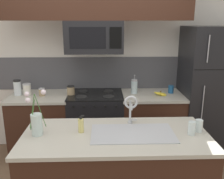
{
  "coord_description": "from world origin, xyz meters",
  "views": [
    {
      "loc": [
        0.12,
        -2.43,
        1.92
      ],
      "look_at": [
        0.21,
        0.27,
        1.16
      ],
      "focal_mm": 40.0,
      "sensor_mm": 36.0,
      "label": 1
    }
  ],
  "objects_px": {
    "spare_glass": "(199,126)",
    "storage_jar_squat": "(71,91)",
    "storage_jar_short": "(42,92)",
    "coffee_tin": "(171,89)",
    "drinking_glass": "(192,128)",
    "microwave": "(94,37)",
    "dish_soap_bottle": "(81,125)",
    "flower_vase": "(37,123)",
    "sink_faucet": "(131,106)",
    "banana_bunch": "(161,94)",
    "stove_range": "(96,124)",
    "storage_jar_tall": "(17,87)",
    "refrigerator": "(209,93)",
    "french_press": "(134,86)",
    "storage_jar_medium": "(27,89)"
  },
  "relations": [
    {
      "from": "banana_bunch",
      "to": "drinking_glass",
      "type": "bearing_deg",
      "value": -89.71
    },
    {
      "from": "stove_range",
      "to": "storage_jar_medium",
      "type": "relative_size",
      "value": 5.86
    },
    {
      "from": "refrigerator",
      "to": "storage_jar_medium",
      "type": "relative_size",
      "value": 11.57
    },
    {
      "from": "storage_jar_squat",
      "to": "refrigerator",
      "type": "bearing_deg",
      "value": 0.91
    },
    {
      "from": "refrigerator",
      "to": "french_press",
      "type": "bearing_deg",
      "value": 177.85
    },
    {
      "from": "storage_jar_tall",
      "to": "dish_soap_bottle",
      "type": "xyz_separation_m",
      "value": [
        0.98,
        -1.23,
        -0.04
      ]
    },
    {
      "from": "flower_vase",
      "to": "stove_range",
      "type": "bearing_deg",
      "value": 68.54
    },
    {
      "from": "storage_jar_tall",
      "to": "storage_jar_medium",
      "type": "distance_m",
      "value": 0.13
    },
    {
      "from": "storage_jar_squat",
      "to": "spare_glass",
      "type": "xyz_separation_m",
      "value": [
        1.34,
        -1.21,
        -0.01
      ]
    },
    {
      "from": "storage_jar_squat",
      "to": "sink_faucet",
      "type": "height_order",
      "value": "sink_faucet"
    },
    {
      "from": "storage_jar_medium",
      "to": "banana_bunch",
      "type": "height_order",
      "value": "storage_jar_medium"
    },
    {
      "from": "banana_bunch",
      "to": "storage_jar_medium",
      "type": "bearing_deg",
      "value": 176.95
    },
    {
      "from": "dish_soap_bottle",
      "to": "spare_glass",
      "type": "bearing_deg",
      "value": -1.35
    },
    {
      "from": "banana_bunch",
      "to": "coffee_tin",
      "type": "distance_m",
      "value": 0.21
    },
    {
      "from": "drinking_glass",
      "to": "flower_vase",
      "type": "relative_size",
      "value": 0.3
    },
    {
      "from": "spare_glass",
      "to": "storage_jar_squat",
      "type": "bearing_deg",
      "value": 137.79
    },
    {
      "from": "storage_jar_tall",
      "to": "storage_jar_short",
      "type": "bearing_deg",
      "value": -9.09
    },
    {
      "from": "storage_jar_tall",
      "to": "french_press",
      "type": "distance_m",
      "value": 1.62
    },
    {
      "from": "sink_faucet",
      "to": "dish_soap_bottle",
      "type": "xyz_separation_m",
      "value": [
        -0.48,
        -0.15,
        -0.13
      ]
    },
    {
      "from": "french_press",
      "to": "coffee_tin",
      "type": "relative_size",
      "value": 2.43
    },
    {
      "from": "storage_jar_medium",
      "to": "banana_bunch",
      "type": "distance_m",
      "value": 1.85
    },
    {
      "from": "french_press",
      "to": "flower_vase",
      "type": "distance_m",
      "value": 1.66
    },
    {
      "from": "refrigerator",
      "to": "storage_jar_medium",
      "type": "xyz_separation_m",
      "value": [
        -2.57,
        0.02,
        0.07
      ]
    },
    {
      "from": "coffee_tin",
      "to": "sink_faucet",
      "type": "xyz_separation_m",
      "value": [
        -0.69,
        -1.09,
        0.14
      ]
    },
    {
      "from": "spare_glass",
      "to": "flower_vase",
      "type": "relative_size",
      "value": 0.28
    },
    {
      "from": "storage_jar_short",
      "to": "microwave",
      "type": "bearing_deg",
      "value": -0.01
    },
    {
      "from": "french_press",
      "to": "flower_vase",
      "type": "relative_size",
      "value": 0.64
    },
    {
      "from": "storage_jar_short",
      "to": "drinking_glass",
      "type": "height_order",
      "value": "drinking_glass"
    },
    {
      "from": "dish_soap_bottle",
      "to": "spare_glass",
      "type": "relative_size",
      "value": 1.42
    },
    {
      "from": "microwave",
      "to": "banana_bunch",
      "type": "bearing_deg",
      "value": -2.57
    },
    {
      "from": "stove_range",
      "to": "flower_vase",
      "type": "relative_size",
      "value": 2.23
    },
    {
      "from": "storage_jar_medium",
      "to": "microwave",
      "type": "bearing_deg",
      "value": -3.51
    },
    {
      "from": "storage_jar_short",
      "to": "stove_range",
      "type": "bearing_deg",
      "value": 1.63
    },
    {
      "from": "dish_soap_bottle",
      "to": "flower_vase",
      "type": "height_order",
      "value": "flower_vase"
    },
    {
      "from": "storage_jar_short",
      "to": "spare_glass",
      "type": "bearing_deg",
      "value": -34.76
    },
    {
      "from": "stove_range",
      "to": "microwave",
      "type": "relative_size",
      "value": 1.25
    },
    {
      "from": "storage_jar_tall",
      "to": "coffee_tin",
      "type": "relative_size",
      "value": 1.95
    },
    {
      "from": "storage_jar_short",
      "to": "coffee_tin",
      "type": "height_order",
      "value": "coffee_tin"
    },
    {
      "from": "coffee_tin",
      "to": "sink_faucet",
      "type": "bearing_deg",
      "value": -122.33
    },
    {
      "from": "stove_range",
      "to": "refrigerator",
      "type": "bearing_deg",
      "value": 0.71
    },
    {
      "from": "storage_jar_tall",
      "to": "storage_jar_squat",
      "type": "bearing_deg",
      "value": -3.48
    },
    {
      "from": "storage_jar_squat",
      "to": "coffee_tin",
      "type": "distance_m",
      "value": 1.41
    },
    {
      "from": "banana_bunch",
      "to": "drinking_glass",
      "type": "distance_m",
      "value": 1.22
    },
    {
      "from": "stove_range",
      "to": "microwave",
      "type": "height_order",
      "value": "microwave"
    },
    {
      "from": "french_press",
      "to": "microwave",
      "type": "bearing_deg",
      "value": -171.6
    },
    {
      "from": "coffee_tin",
      "to": "drinking_glass",
      "type": "height_order",
      "value": "drinking_glass"
    },
    {
      "from": "storage_jar_squat",
      "to": "french_press",
      "type": "xyz_separation_m",
      "value": [
        0.89,
        0.07,
        0.03
      ]
    },
    {
      "from": "banana_bunch",
      "to": "flower_vase",
      "type": "distance_m",
      "value": 1.83
    },
    {
      "from": "microwave",
      "to": "sink_faucet",
      "type": "distance_m",
      "value": 1.24
    },
    {
      "from": "storage_jar_medium",
      "to": "drinking_glass",
      "type": "xyz_separation_m",
      "value": [
        1.86,
        -1.32,
        -0.02
      ]
    }
  ]
}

